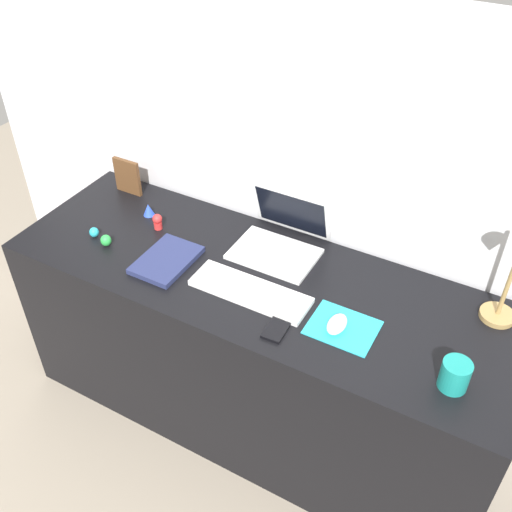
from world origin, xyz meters
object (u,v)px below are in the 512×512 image
(laptop, at_px, (281,235))
(cell_phone, at_px, (278,327))
(notebook_pad, at_px, (167,260))
(keyboard, at_px, (250,291))
(picture_frame, at_px, (127,176))
(toy_figurine_green, at_px, (106,240))
(toy_figurine_red, at_px, (158,221))
(mouse, at_px, (337,324))
(toy_figurine_cyan, at_px, (94,232))
(toy_figurine_blue, at_px, (149,210))
(coffee_mug, at_px, (455,375))
(desk_lamp, at_px, (510,279))

(laptop, distance_m, cell_phone, 0.42)
(laptop, height_order, notebook_pad, laptop)
(laptop, relative_size, keyboard, 0.73)
(picture_frame, distance_m, toy_figurine_green, 0.36)
(laptop, relative_size, cell_phone, 2.34)
(picture_frame, distance_m, toy_figurine_red, 0.30)
(mouse, distance_m, toy_figurine_red, 0.82)
(picture_frame, distance_m, toy_figurine_cyan, 0.32)
(mouse, height_order, notebook_pad, mouse)
(toy_figurine_green, xyz_separation_m, toy_figurine_red, (0.10, 0.18, 0.01))
(cell_phone, xyz_separation_m, toy_figurine_blue, (-0.73, 0.30, 0.02))
(laptop, xyz_separation_m, toy_figurine_green, (-0.56, -0.30, -0.03))
(laptop, distance_m, toy_figurine_blue, 0.55)
(keyboard, bearing_deg, toy_figurine_cyan, -179.44)
(cell_phone, distance_m, coffee_mug, 0.54)
(desk_lamp, bearing_deg, mouse, -148.47)
(mouse, height_order, desk_lamp, desk_lamp)
(keyboard, relative_size, desk_lamp, 1.01)
(desk_lamp, height_order, toy_figurine_green, desk_lamp)
(coffee_mug, bearing_deg, laptop, 154.77)
(notebook_pad, bearing_deg, toy_figurine_cyan, -178.73)
(notebook_pad, relative_size, toy_figurine_red, 3.80)
(picture_frame, bearing_deg, toy_figurine_blue, -28.77)
(toy_figurine_green, height_order, toy_figurine_cyan, toy_figurine_green)
(picture_frame, xyz_separation_m, coffee_mug, (1.43, -0.36, -0.03))
(laptop, distance_m, toy_figurine_red, 0.48)
(notebook_pad, distance_m, toy_figurine_blue, 0.31)
(cell_phone, height_order, coffee_mug, coffee_mug)
(picture_frame, relative_size, toy_figurine_blue, 3.03)
(desk_lamp, height_order, notebook_pad, desk_lamp)
(notebook_pad, xyz_separation_m, picture_frame, (-0.40, 0.30, 0.06))
(keyboard, xyz_separation_m, coffee_mug, (0.69, -0.06, 0.04))
(notebook_pad, distance_m, toy_figurine_green, 0.25)
(cell_phone, bearing_deg, notebook_pad, 166.44)
(mouse, height_order, toy_figurine_blue, toy_figurine_blue)
(toy_figurine_blue, bearing_deg, toy_figurine_red, -32.99)
(picture_frame, height_order, toy_figurine_blue, picture_frame)
(notebook_pad, relative_size, toy_figurine_cyan, 6.23)
(toy_figurine_green, distance_m, toy_figurine_red, 0.21)
(mouse, relative_size, toy_figurine_blue, 1.94)
(cell_phone, distance_m, toy_figurine_cyan, 0.82)
(cell_phone, relative_size, desk_lamp, 0.32)
(cell_phone, bearing_deg, toy_figurine_cyan, 171.09)
(coffee_mug, height_order, toy_figurine_green, coffee_mug)
(picture_frame, xyz_separation_m, toy_figurine_red, (0.26, -0.15, -0.04))
(keyboard, height_order, cell_phone, keyboard)
(cell_phone, height_order, toy_figurine_green, toy_figurine_green)
(mouse, relative_size, coffee_mug, 1.04)
(toy_figurine_blue, xyz_separation_m, toy_figurine_cyan, (-0.09, -0.21, -0.01))
(keyboard, distance_m, toy_figurine_cyan, 0.67)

